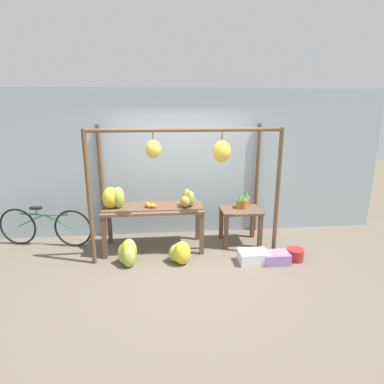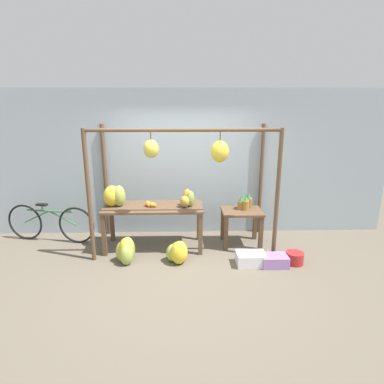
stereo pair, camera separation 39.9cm
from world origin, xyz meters
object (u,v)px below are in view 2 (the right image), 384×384
(parked_bicycle, at_px, (50,223))
(fruit_crate_purple, at_px, (274,261))
(banana_pile_on_table, at_px, (115,196))
(orange_pile, at_px, (150,204))
(pineapple_cluster, at_px, (245,203))
(papaya_pile, at_px, (187,199))
(fruit_crate_white, at_px, (251,259))
(blue_bucket, at_px, (295,258))
(banana_pile_ground_left, at_px, (126,251))
(banana_pile_ground_right, at_px, (178,252))

(parked_bicycle, relative_size, fruit_crate_purple, 4.14)
(banana_pile_on_table, distance_m, fruit_crate_purple, 2.89)
(orange_pile, xyz_separation_m, pineapple_cluster, (1.70, 0.23, -0.05))
(parked_bicycle, xyz_separation_m, papaya_pile, (2.56, -0.36, 0.55))
(orange_pile, bearing_deg, fruit_crate_white, -22.20)
(pineapple_cluster, bearing_deg, orange_pile, -172.43)
(banana_pile_on_table, xyz_separation_m, fruit_crate_white, (2.28, -0.73, -0.87))
(orange_pile, relative_size, pineapple_cluster, 0.68)
(parked_bicycle, bearing_deg, papaya_pile, -7.89)
(papaya_pile, bearing_deg, fruit_crate_purple, -27.86)
(blue_bucket, height_order, papaya_pile, papaya_pile)
(pineapple_cluster, xyz_separation_m, fruit_crate_white, (-0.04, -0.90, -0.67))
(banana_pile_ground_left, height_order, blue_bucket, banana_pile_ground_left)
(papaya_pile, bearing_deg, banana_pile_ground_right, -106.83)
(banana_pile_ground_right, height_order, parked_bicycle, parked_bicycle)
(banana_pile_ground_right, relative_size, parked_bicycle, 0.28)
(orange_pile, distance_m, blue_bucket, 2.57)
(orange_pile, xyz_separation_m, banana_pile_ground_left, (-0.36, -0.53, -0.62))
(banana_pile_on_table, xyz_separation_m, pineapple_cluster, (2.32, 0.17, -0.19))
(orange_pile, height_order, papaya_pile, papaya_pile)
(banana_pile_ground_left, xyz_separation_m, banana_pile_ground_right, (0.84, -0.01, -0.03))
(fruit_crate_white, height_order, fruit_crate_purple, fruit_crate_white)
(pineapple_cluster, bearing_deg, papaya_pile, -168.15)
(papaya_pile, bearing_deg, banana_pile_on_table, 177.69)
(fruit_crate_white, height_order, blue_bucket, fruit_crate_white)
(blue_bucket, relative_size, papaya_pile, 0.90)
(blue_bucket, xyz_separation_m, parked_bicycle, (-4.29, 1.02, 0.27))
(orange_pile, relative_size, banana_pile_ground_left, 0.47)
(banana_pile_ground_right, height_order, fruit_crate_white, banana_pile_ground_right)
(fruit_crate_white, relative_size, parked_bicycle, 0.27)
(parked_bicycle, bearing_deg, pineapple_cluster, -2.14)
(orange_pile, bearing_deg, banana_pile_on_table, 174.76)
(fruit_crate_white, distance_m, blue_bucket, 0.72)
(fruit_crate_purple, bearing_deg, papaya_pile, 152.14)
(banana_pile_on_table, bearing_deg, parked_bicycle, 166.80)
(banana_pile_on_table, bearing_deg, fruit_crate_white, -17.85)
(papaya_pile, bearing_deg, banana_pile_ground_left, -151.97)
(orange_pile, relative_size, blue_bucket, 0.72)
(banana_pile_on_table, height_order, banana_pile_ground_left, banana_pile_on_table)
(orange_pile, height_order, blue_bucket, orange_pile)
(banana_pile_ground_left, bearing_deg, fruit_crate_purple, -4.55)
(fruit_crate_white, relative_size, papaya_pile, 1.46)
(banana_pile_ground_left, distance_m, papaya_pile, 1.35)
(banana_pile_on_table, bearing_deg, fruit_crate_purple, -16.41)
(orange_pile, relative_size, parked_bicycle, 0.12)
(banana_pile_ground_right, bearing_deg, fruit_crate_purple, -6.66)
(fruit_crate_white, bearing_deg, papaya_pile, 145.94)
(banana_pile_ground_left, bearing_deg, pineapple_cluster, 20.21)
(pineapple_cluster, height_order, blue_bucket, pineapple_cluster)
(papaya_pile, bearing_deg, pineapple_cluster, 11.85)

